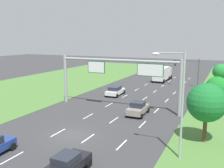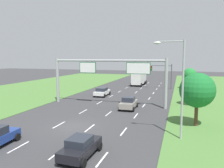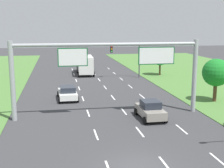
{
  "view_description": "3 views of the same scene",
  "coord_description": "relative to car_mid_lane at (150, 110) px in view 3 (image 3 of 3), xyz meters",
  "views": [
    {
      "loc": [
        13.36,
        -19.49,
        9.41
      ],
      "look_at": [
        -0.56,
        10.42,
        3.41
      ],
      "focal_mm": 40.0,
      "sensor_mm": 36.0,
      "label": 1
    },
    {
      "loc": [
        10.2,
        -19.52,
        6.98
      ],
      "look_at": [
        1.22,
        9.16,
        3.38
      ],
      "focal_mm": 35.0,
      "sensor_mm": 36.0,
      "label": 2
    },
    {
      "loc": [
        -4.53,
        -16.77,
        8.37
      ],
      "look_at": [
        0.14,
        9.53,
        3.25
      ],
      "focal_mm": 50.0,
      "sensor_mm": 36.0,
      "label": 3
    }
  ],
  "objects": [
    {
      "name": "ground_plane",
      "position": [
        -3.58,
        -9.24,
        -0.83
      ],
      "size": [
        200.0,
        200.0,
        0.0
      ],
      "primitive_type": "plane",
      "color": "#38383A"
    },
    {
      "name": "roadside_tree_mid",
      "position": [
        8.79,
        4.79,
        2.4
      ],
      "size": [
        3.0,
        3.0,
        4.75
      ],
      "color": "#513823",
      "rests_on": "ground_plane"
    },
    {
      "name": "car_mid_lane",
      "position": [
        0.0,
        0.0,
        0.0
      ],
      "size": [
        2.15,
        4.01,
        1.68
      ],
      "rotation": [
        0.0,
        0.0,
        0.02
      ],
      "color": "gray",
      "rests_on": "ground_plane"
    },
    {
      "name": "lane_dashes_inner_left",
      "position": [
        -5.33,
        2.76,
        -0.82
      ],
      "size": [
        0.14,
        62.4,
        0.01
      ],
      "color": "white",
      "rests_on": "ground_plane"
    },
    {
      "name": "lane_dashes_slip",
      "position": [
        1.67,
        2.76,
        -0.82
      ],
      "size": [
        0.14,
        62.4,
        0.01
      ],
      "color": "white",
      "rests_on": "ground_plane"
    },
    {
      "name": "lane_dashes_inner_right",
      "position": [
        -1.83,
        2.76,
        -0.82
      ],
      "size": [
        0.14,
        62.4,
        0.01
      ],
      "color": "white",
      "rests_on": "ground_plane"
    },
    {
      "name": "car_far_ahead",
      "position": [
        -7.05,
        8.72,
        -0.04
      ],
      "size": [
        2.33,
        4.48,
        1.53
      ],
      "rotation": [
        0.0,
        0.0,
        0.03
      ],
      "color": "white",
      "rests_on": "ground_plane"
    },
    {
      "name": "sign_gantry",
      "position": [
        -3.31,
        1.61,
        4.06
      ],
      "size": [
        17.24,
        0.44,
        7.0
      ],
      "color": "#9EA0A5",
      "rests_on": "ground_plane"
    },
    {
      "name": "roadside_tree_far",
      "position": [
        8.68,
        23.09,
        2.38
      ],
      "size": [
        3.0,
        3.0,
        4.72
      ],
      "color": "#513823",
      "rests_on": "ground_plane"
    },
    {
      "name": "box_truck",
      "position": [
        -3.44,
        26.72,
        0.88
      ],
      "size": [
        2.87,
        8.21,
        3.14
      ],
      "rotation": [
        0.0,
        0.0,
        -0.03
      ],
      "color": "silver",
      "rests_on": "ground_plane"
    },
    {
      "name": "traffic_light_mast",
      "position": [
        2.83,
        21.71,
        3.04
      ],
      "size": [
        4.76,
        0.49,
        5.6
      ],
      "color": "#47494F",
      "rests_on": "ground_plane"
    }
  ]
}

